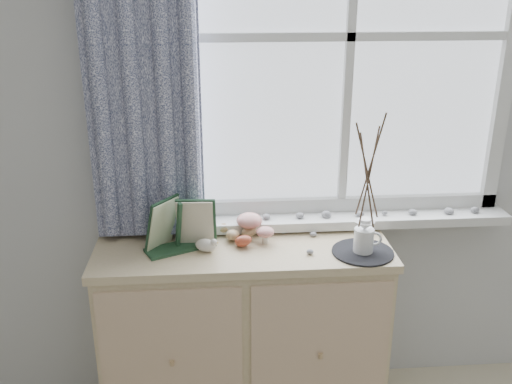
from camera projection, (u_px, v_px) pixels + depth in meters
room_shell at (498, 228)px, 0.53m from camera, size 4.04×4.04×2.62m
sideboard at (244, 334)px, 2.47m from camera, size 1.20×0.45×0.85m
botanical_book at (179, 227)px, 2.23m from camera, size 0.34×0.25×0.22m
toadstool_cluster at (253, 224)px, 2.37m from camera, size 0.15×0.16×0.10m
wooden_eggs at (237, 234)px, 2.36m from camera, size 0.17×0.17×0.07m
songbird_figurine at (206, 245)px, 2.26m from camera, size 0.13×0.09×0.06m
crocheted_doily at (363, 252)px, 2.26m from camera, size 0.24×0.24×0.01m
twig_pitcher at (369, 171)px, 2.14m from camera, size 0.26×0.26×0.59m
sideboard_pebbles at (317, 241)px, 2.33m from camera, size 0.33×0.23×0.02m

